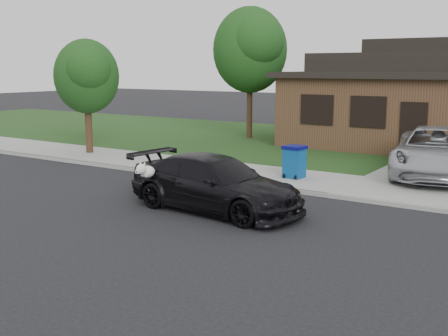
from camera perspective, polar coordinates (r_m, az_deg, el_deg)
The scene contains 10 objects.
ground at distance 15.00m, azimuth -8.28°, elevation -3.72°, with size 120.00×120.00×0.00m, color black.
sidewalk at distance 18.92m, azimuth 1.82°, elevation -0.53°, with size 60.00×3.00×0.12m, color gray.
curb at distance 17.69m, azimuth -0.73°, elevation -1.29°, with size 60.00×0.12×0.12m, color gray.
lawn at distance 25.99m, azimuth 11.13°, elevation 2.23°, with size 60.00×13.00×0.13m, color #193814.
sedan at distance 14.13m, azimuth -0.93°, elevation -1.59°, with size 4.94×2.46×1.39m.
minivan at distance 19.17m, azimuth 20.82°, elevation 1.55°, with size 2.59×5.62×1.56m, color #ACB0B4.
recycling_bin at distance 17.91m, azimuth 7.16°, elevation 0.66°, with size 0.65×0.68×1.02m.
house at distance 26.50m, azimuth 21.03°, elevation 6.40°, with size 12.60×8.60×4.65m.
tree_0 at distance 27.59m, azimuth 2.82°, elevation 12.06°, with size 3.78×3.60×6.34m.
tree_2 at distance 23.40m, azimuth -13.76°, elevation 9.15°, with size 2.73×2.60×4.59m.
Camera 1 is at (9.74, -10.83, 3.59)m, focal length 45.00 mm.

